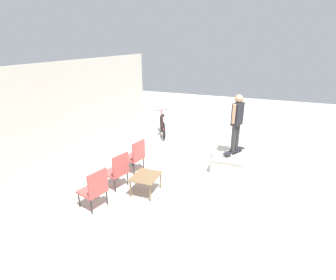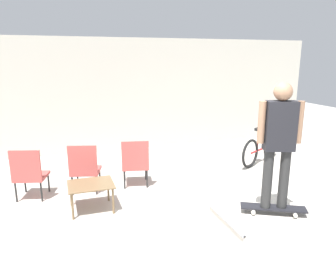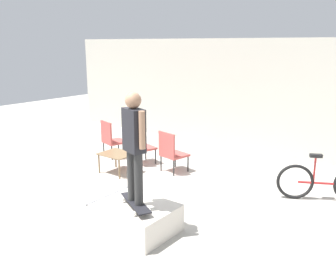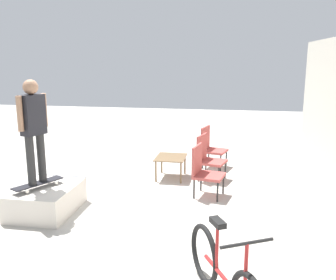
{
  "view_description": "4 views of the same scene",
  "coord_description": "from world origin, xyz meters",
  "views": [
    {
      "loc": [
        -6.11,
        -1.41,
        3.57
      ],
      "look_at": [
        0.2,
        1.02,
        1.01
      ],
      "focal_mm": 28.0,
      "sensor_mm": 36.0,
      "label": 1
    },
    {
      "loc": [
        -1.39,
        -4.06,
        2.5
      ],
      "look_at": [
        0.36,
        1.08,
        1.12
      ],
      "focal_mm": 35.0,
      "sensor_mm": 36.0,
      "label": 2
    },
    {
      "loc": [
        4.88,
        -4.53,
        2.88
      ],
      "look_at": [
        0.48,
        1.16,
        1.0
      ],
      "focal_mm": 40.0,
      "sensor_mm": 36.0,
      "label": 3
    },
    {
      "loc": [
        6.63,
        2.44,
        2.53
      ],
      "look_at": [
        0.09,
        1.29,
        1.07
      ],
      "focal_mm": 40.0,
      "sensor_mm": 36.0,
      "label": 4
    }
  ],
  "objects": [
    {
      "name": "coffee_table",
      "position": [
        -0.97,
        1.16,
        0.4
      ],
      "size": [
        0.74,
        0.62,
        0.46
      ],
      "color": "brown",
      "rests_on": "ground_plane"
    },
    {
      "name": "person_skater",
      "position": [
        1.27,
        -0.67,
        1.51
      ],
      "size": [
        0.54,
        0.31,
        1.67
      ],
      "rotation": [
        0.0,
        0.0,
        -0.33
      ],
      "color": "#2D2D2D",
      "rests_on": "skateboard_on_ramp"
    },
    {
      "name": "ground_plane",
      "position": [
        0.0,
        0.0,
        0.0
      ],
      "size": [
        24.0,
        24.0,
        0.0
      ],
      "primitive_type": "plane",
      "color": "#B7B2A8"
    },
    {
      "name": "skateboard_on_ramp",
      "position": [
        1.27,
        -0.67,
        0.52
      ],
      "size": [
        0.86,
        0.58,
        0.07
      ],
      "rotation": [
        0.0,
        0.0,
        -0.49
      ],
      "color": "black",
      "rests_on": "skate_ramp_box"
    },
    {
      "name": "patio_chair_center",
      "position": [
        -1.0,
        1.95,
        0.51
      ],
      "size": [
        0.64,
        0.64,
        0.96
      ],
      "rotation": [
        0.0,
        0.0,
        2.87
      ],
      "color": "black",
      "rests_on": "ground_plane"
    },
    {
      "name": "skate_ramp_box",
      "position": [
        1.19,
        -0.58,
        0.22
      ],
      "size": [
        1.23,
        0.94,
        0.46
      ],
      "color": "silver",
      "rests_on": "ground_plane"
    },
    {
      "name": "patio_chair_right",
      "position": [
        -0.03,
        1.94,
        0.51
      ],
      "size": [
        0.61,
        0.61,
        0.96
      ],
      "rotation": [
        0.0,
        0.0,
        2.94
      ],
      "color": "black",
      "rests_on": "ground_plane"
    },
    {
      "name": "bicycle",
      "position": [
        3.19,
        2.41,
        0.37
      ],
      "size": [
        1.53,
        0.86,
        0.95
      ],
      "rotation": [
        0.0,
        0.0,
        0.49
      ],
      "color": "black",
      "rests_on": "ground_plane"
    },
    {
      "name": "patio_chair_left",
      "position": [
        -1.96,
        1.94,
        0.51
      ],
      "size": [
        0.64,
        0.64,
        0.96
      ],
      "rotation": [
        0.0,
        0.0,
        2.87
      ],
      "color": "black",
      "rests_on": "ground_plane"
    },
    {
      "name": "house_wall_back",
      "position": [
        0.0,
        4.7,
        1.5
      ],
      "size": [
        12.0,
        0.06,
        3.0
      ],
      "color": "beige",
      "rests_on": "ground_plane"
    }
  ]
}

